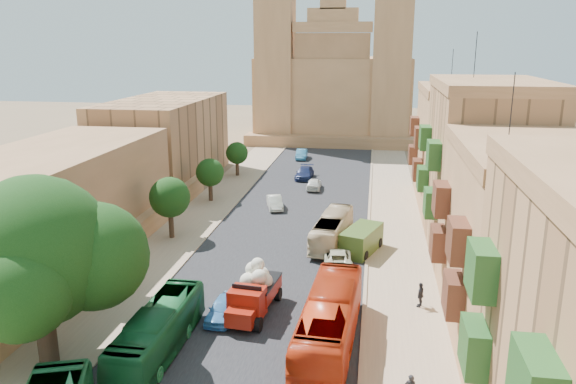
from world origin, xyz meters
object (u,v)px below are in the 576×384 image
(car_white_a, at_px, (275,202))
(street_tree_a, at_px, (105,244))
(street_tree_b, at_px, (170,198))
(street_tree_d, at_px, (237,153))
(car_cream, at_px, (338,257))
(red_truck, at_px, (254,291))
(car_blue_a, at_px, (224,308))
(ficus_tree, at_px, (39,256))
(bus_cream_east, at_px, (332,230))
(pedestrian_c, at_px, (421,295))
(car_white_b, at_px, (314,184))
(street_tree_c, at_px, (210,173))
(car_dkblue, at_px, (305,173))
(car_blue_b, at_px, (302,154))
(olive_pickup, at_px, (361,240))
(church, at_px, (334,84))
(bus_green_north, at_px, (158,332))
(bus_red_east, at_px, (330,321))

(car_white_a, bearing_deg, street_tree_a, -124.94)
(street_tree_b, height_order, street_tree_d, street_tree_b)
(street_tree_b, height_order, car_cream, street_tree_b)
(red_truck, bearing_deg, street_tree_d, 105.37)
(car_blue_a, bearing_deg, street_tree_b, 123.92)
(ficus_tree, distance_m, bus_cream_east, 24.96)
(pedestrian_c, bearing_deg, street_tree_d, -128.06)
(car_blue_a, height_order, car_white_b, car_blue_a)
(street_tree_a, bearing_deg, car_blue_a, -12.21)
(street_tree_a, bearing_deg, bus_cream_east, 41.79)
(street_tree_b, height_order, street_tree_c, street_tree_b)
(red_truck, relative_size, pedestrian_c, 3.58)
(car_dkblue, bearing_deg, street_tree_a, -102.55)
(street_tree_b, distance_m, car_blue_b, 36.54)
(red_truck, height_order, car_white_a, red_truck)
(car_dkblue, bearing_deg, bus_cream_east, -76.01)
(olive_pickup, bearing_deg, pedestrian_c, -66.68)
(bus_cream_east, height_order, car_white_b, bus_cream_east)
(street_tree_c, distance_m, car_white_b, 12.57)
(church, relative_size, car_blue_a, 9.24)
(ficus_tree, bearing_deg, street_tree_d, 90.77)
(street_tree_a, bearing_deg, red_truck, -4.79)
(bus_cream_east, relative_size, car_blue_a, 2.32)
(street_tree_d, bearing_deg, bus_green_north, -81.93)
(street_tree_c, bearing_deg, red_truck, -67.82)
(olive_pickup, bearing_deg, ficus_tree, -129.85)
(car_white_b, bearing_deg, street_tree_a, 70.15)
(church, bearing_deg, olive_pickup, -83.33)
(olive_pickup, bearing_deg, car_dkblue, 107.51)
(street_tree_a, bearing_deg, street_tree_c, 90.00)
(bus_cream_east, bearing_deg, car_white_a, -48.52)
(bus_cream_east, relative_size, car_blue_b, 2.16)
(church, relative_size, red_truck, 6.09)
(church, height_order, pedestrian_c, church)
(church, distance_m, bus_green_north, 73.48)
(street_tree_b, relative_size, car_white_a, 1.38)
(church, relative_size, car_blue_b, 8.58)
(street_tree_a, bearing_deg, ficus_tree, -85.77)
(street_tree_b, relative_size, red_truck, 0.91)
(bus_cream_east, bearing_deg, olive_pickup, 156.73)
(street_tree_a, relative_size, car_white_a, 1.42)
(car_blue_b, relative_size, pedestrian_c, 2.54)
(red_truck, bearing_deg, car_blue_a, -150.14)
(street_tree_a, relative_size, bus_cream_east, 0.61)
(olive_pickup, distance_m, car_cream, 3.71)
(church, height_order, bus_red_east, church)
(red_truck, bearing_deg, olive_pickup, 61.87)
(car_white_a, bearing_deg, car_blue_b, 74.85)
(street_tree_c, height_order, pedestrian_c, street_tree_c)
(bus_green_north, bearing_deg, street_tree_d, 98.75)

